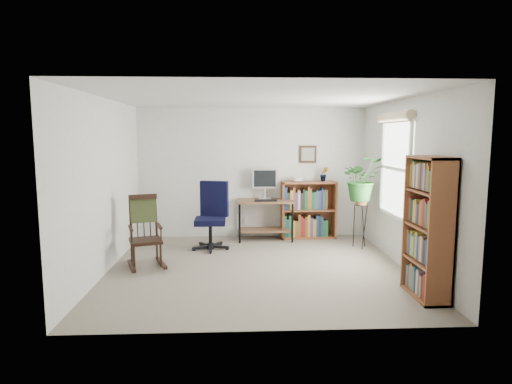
{
  "coord_description": "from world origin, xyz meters",
  "views": [
    {
      "loc": [
        -0.29,
        -5.93,
        1.88
      ],
      "look_at": [
        0.0,
        0.4,
        1.05
      ],
      "focal_mm": 30.0,
      "sensor_mm": 36.0,
      "label": 1
    }
  ],
  "objects_px": {
    "office_chair": "(210,216)",
    "rocking_chair": "(145,231)",
    "low_bookshelf": "(308,210)",
    "desk": "(265,220)",
    "tall_bookshelf": "(428,228)"
  },
  "relations": [
    {
      "from": "office_chair",
      "to": "rocking_chair",
      "type": "distance_m",
      "value": 1.28
    },
    {
      "from": "tall_bookshelf",
      "to": "low_bookshelf",
      "type": "bearing_deg",
      "value": 106.4
    },
    {
      "from": "desk",
      "to": "low_bookshelf",
      "type": "distance_m",
      "value": 0.84
    },
    {
      "from": "office_chair",
      "to": "rocking_chair",
      "type": "relative_size",
      "value": 1.08
    },
    {
      "from": "desk",
      "to": "tall_bookshelf",
      "type": "relative_size",
      "value": 0.61
    },
    {
      "from": "desk",
      "to": "low_bookshelf",
      "type": "bearing_deg",
      "value": 8.42
    },
    {
      "from": "desk",
      "to": "rocking_chair",
      "type": "height_order",
      "value": "rocking_chair"
    },
    {
      "from": "office_chair",
      "to": "low_bookshelf",
      "type": "bearing_deg",
      "value": 37.98
    },
    {
      "from": "office_chair",
      "to": "rocking_chair",
      "type": "bearing_deg",
      "value": -117.92
    },
    {
      "from": "desk",
      "to": "office_chair",
      "type": "bearing_deg",
      "value": -146.9
    },
    {
      "from": "desk",
      "to": "office_chair",
      "type": "relative_size",
      "value": 0.89
    },
    {
      "from": "desk",
      "to": "office_chair",
      "type": "distance_m",
      "value": 1.16
    },
    {
      "from": "office_chair",
      "to": "low_bookshelf",
      "type": "xyz_separation_m",
      "value": [
        1.77,
        0.74,
        -0.05
      ]
    },
    {
      "from": "office_chair",
      "to": "low_bookshelf",
      "type": "height_order",
      "value": "office_chair"
    },
    {
      "from": "office_chair",
      "to": "desk",
      "type": "bearing_deg",
      "value": 48.25
    }
  ]
}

